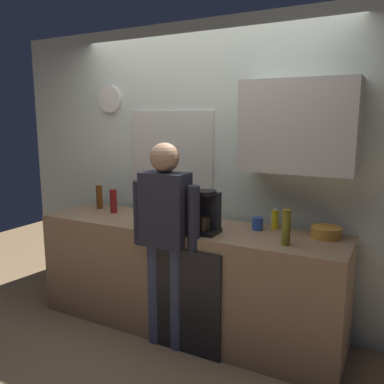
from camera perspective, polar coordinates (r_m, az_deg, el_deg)
name	(u,v)px	position (r m, az deg, el deg)	size (l,w,h in m)	color
ground_plane	(167,344)	(3.39, -3.63, -20.98)	(8.00, 8.00, 0.00)	#8C6D4C
kitchen_counter	(185,277)	(3.41, -1.03, -12.13)	(2.60, 0.64, 0.91)	#937251
dishwasher_panel	(186,303)	(3.08, -0.80, -15.66)	(0.56, 0.02, 0.82)	black
back_wall_assembly	(217,166)	(3.49, 3.69, 3.76)	(4.20, 0.42, 2.60)	silver
coffee_maker	(207,214)	(3.01, 2.14, -3.15)	(0.20, 0.20, 0.33)	black
bottle_dark_sauce	(154,213)	(3.30, -5.51, -2.99)	(0.06, 0.06, 0.18)	black
bottle_amber_beer	(99,197)	(3.93, -13.21, -0.70)	(0.06, 0.06, 0.23)	brown
bottle_red_vinegar	(113,201)	(3.73, -11.26, -1.29)	(0.06, 0.06, 0.22)	maroon
bottle_olive_oil	(286,227)	(2.79, 13.43, -4.98)	(0.06, 0.06, 0.25)	olive
cup_blue_mug	(258,224)	(3.15, 9.44, -4.51)	(0.08, 0.08, 0.10)	#3351B2
mixing_bowl	(326,232)	(3.07, 18.80, -5.50)	(0.22, 0.22, 0.08)	orange
potted_plant	(191,210)	(3.20, -0.19, -2.60)	(0.15, 0.15, 0.23)	#9E5638
dish_soap	(275,219)	(3.20, 11.89, -3.83)	(0.06, 0.06, 0.18)	yellow
person_at_sink	(166,229)	(3.01, -3.84, -5.36)	(0.57, 0.22, 1.60)	#3F4766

